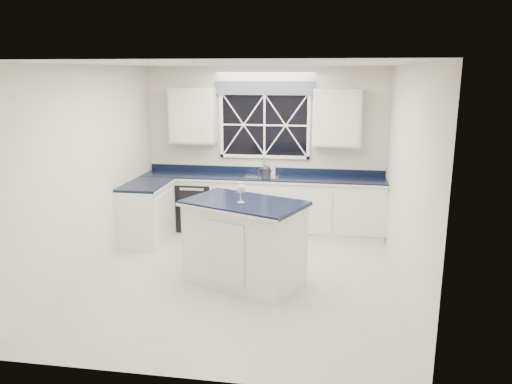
% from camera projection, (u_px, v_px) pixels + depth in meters
% --- Properties ---
extents(ground, '(4.50, 4.50, 0.00)m').
position_uv_depth(ground, '(240.00, 277.00, 6.51)').
color(ground, '#B2B1AD').
rests_on(ground, ground).
extents(back_wall, '(4.00, 0.10, 2.70)m').
position_uv_depth(back_wall, '(265.00, 149.00, 8.35)').
color(back_wall, silver).
rests_on(back_wall, ground).
extents(base_cabinets, '(3.99, 1.60, 0.90)m').
position_uv_depth(base_cabinets, '(241.00, 207.00, 8.16)').
color(base_cabinets, silver).
rests_on(base_cabinets, ground).
extents(countertop, '(3.98, 0.64, 0.04)m').
position_uv_depth(countertop, '(262.00, 178.00, 8.16)').
color(countertop, black).
rests_on(countertop, base_cabinets).
extents(dishwasher, '(0.60, 0.58, 0.82)m').
position_uv_depth(dishwasher, '(198.00, 205.00, 8.45)').
color(dishwasher, black).
rests_on(dishwasher, ground).
extents(window, '(1.65, 0.09, 1.26)m').
position_uv_depth(window, '(265.00, 120.00, 8.19)').
color(window, black).
rests_on(window, ground).
extents(upper_cabinets, '(3.10, 0.34, 0.90)m').
position_uv_depth(upper_cabinets, '(263.00, 117.00, 8.06)').
color(upper_cabinets, silver).
rests_on(upper_cabinets, ground).
extents(faucet, '(0.05, 0.20, 0.30)m').
position_uv_depth(faucet, '(264.00, 165.00, 8.31)').
color(faucet, silver).
rests_on(faucet, countertop).
extents(island, '(1.65, 1.34, 1.07)m').
position_uv_depth(island, '(245.00, 242.00, 6.22)').
color(island, silver).
rests_on(island, ground).
extents(rug, '(1.36, 0.91, 0.02)m').
position_uv_depth(rug, '(230.00, 242.00, 7.80)').
color(rug, '#B4B4AF').
rests_on(rug, ground).
extents(kettle, '(0.26, 0.16, 0.19)m').
position_uv_depth(kettle, '(266.00, 171.00, 8.17)').
color(kettle, '#2A292C').
rests_on(kettle, countertop).
extents(wine_glass, '(0.10, 0.10, 0.25)m').
position_uv_depth(wine_glass, '(241.00, 189.00, 6.00)').
color(wine_glass, silver).
rests_on(wine_glass, island).
extents(soap_bottle, '(0.09, 0.09, 0.16)m').
position_uv_depth(soap_bottle, '(273.00, 169.00, 8.30)').
color(soap_bottle, silver).
rests_on(soap_bottle, countertop).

